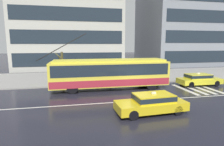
{
  "coord_description": "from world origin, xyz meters",
  "views": [
    {
      "loc": [
        -5.13,
        -14.31,
        4.47
      ],
      "look_at": [
        -1.42,
        4.02,
        1.45
      ],
      "focal_mm": 28.98,
      "sensor_mm": 36.0,
      "label": 1
    }
  ],
  "objects_px": {
    "bus_shelter": "(91,66)",
    "pedestrian_walking_past": "(98,66)",
    "pedestrian_at_shelter": "(143,68)",
    "street_tree_bare": "(62,66)",
    "pedestrian_approaching_curb": "(111,67)",
    "taxi_ahead_of_bus": "(199,79)",
    "taxi_oncoming_near": "(152,102)",
    "trolleybus": "(110,73)"
  },
  "relations": [
    {
      "from": "taxi_oncoming_near",
      "to": "pedestrian_at_shelter",
      "type": "distance_m",
      "value": 10.38
    },
    {
      "from": "taxi_oncoming_near",
      "to": "street_tree_bare",
      "type": "xyz_separation_m",
      "value": [
        -6.27,
        10.32,
        1.33
      ]
    },
    {
      "from": "taxi_ahead_of_bus",
      "to": "street_tree_bare",
      "type": "xyz_separation_m",
      "value": [
        -14.56,
        3.89,
        1.33
      ]
    },
    {
      "from": "street_tree_bare",
      "to": "taxi_ahead_of_bus",
      "type": "bearing_deg",
      "value": -14.95
    },
    {
      "from": "bus_shelter",
      "to": "street_tree_bare",
      "type": "bearing_deg",
      "value": 178.19
    },
    {
      "from": "pedestrian_at_shelter",
      "to": "taxi_ahead_of_bus",
      "type": "bearing_deg",
      "value": -33.76
    },
    {
      "from": "taxi_oncoming_near",
      "to": "street_tree_bare",
      "type": "bearing_deg",
      "value": 121.28
    },
    {
      "from": "taxi_ahead_of_bus",
      "to": "pedestrian_approaching_curb",
      "type": "relative_size",
      "value": 2.3
    },
    {
      "from": "taxi_ahead_of_bus",
      "to": "pedestrian_at_shelter",
      "type": "distance_m",
      "value": 6.18
    },
    {
      "from": "pedestrian_at_shelter",
      "to": "street_tree_bare",
      "type": "xyz_separation_m",
      "value": [
        -9.48,
        0.49,
        0.38
      ]
    },
    {
      "from": "trolleybus",
      "to": "taxi_oncoming_near",
      "type": "relative_size",
      "value": 2.7
    },
    {
      "from": "trolleybus",
      "to": "pedestrian_approaching_curb",
      "type": "bearing_deg",
      "value": 78.18
    },
    {
      "from": "taxi_oncoming_near",
      "to": "taxi_ahead_of_bus",
      "type": "height_order",
      "value": "same"
    },
    {
      "from": "pedestrian_walking_past",
      "to": "taxi_ahead_of_bus",
      "type": "bearing_deg",
      "value": -21.92
    },
    {
      "from": "bus_shelter",
      "to": "street_tree_bare",
      "type": "relative_size",
      "value": 1.09
    },
    {
      "from": "trolleybus",
      "to": "pedestrian_at_shelter",
      "type": "bearing_deg",
      "value": 32.64
    },
    {
      "from": "pedestrian_approaching_curb",
      "to": "pedestrian_walking_past",
      "type": "bearing_deg",
      "value": 160.31
    },
    {
      "from": "taxi_ahead_of_bus",
      "to": "pedestrian_at_shelter",
      "type": "xyz_separation_m",
      "value": [
        -5.08,
        3.4,
        0.94
      ]
    },
    {
      "from": "trolleybus",
      "to": "taxi_ahead_of_bus",
      "type": "height_order",
      "value": "trolleybus"
    },
    {
      "from": "bus_shelter",
      "to": "pedestrian_walking_past",
      "type": "bearing_deg",
      "value": 28.76
    },
    {
      "from": "pedestrian_approaching_curb",
      "to": "street_tree_bare",
      "type": "bearing_deg",
      "value": 178.08
    },
    {
      "from": "pedestrian_approaching_curb",
      "to": "street_tree_bare",
      "type": "relative_size",
      "value": 0.58
    },
    {
      "from": "taxi_ahead_of_bus",
      "to": "street_tree_bare",
      "type": "height_order",
      "value": "street_tree_bare"
    },
    {
      "from": "trolleybus",
      "to": "taxi_ahead_of_bus",
      "type": "bearing_deg",
      "value": -2.48
    },
    {
      "from": "bus_shelter",
      "to": "taxi_oncoming_near",
      "type": "bearing_deg",
      "value": -73.54
    },
    {
      "from": "taxi_oncoming_near",
      "to": "pedestrian_walking_past",
      "type": "relative_size",
      "value": 2.27
    },
    {
      "from": "bus_shelter",
      "to": "street_tree_bare",
      "type": "xyz_separation_m",
      "value": [
        -3.25,
        0.1,
        0.05
      ]
    },
    {
      "from": "bus_shelter",
      "to": "pedestrian_at_shelter",
      "type": "bearing_deg",
      "value": -3.57
    },
    {
      "from": "bus_shelter",
      "to": "pedestrian_approaching_curb",
      "type": "height_order",
      "value": "bus_shelter"
    },
    {
      "from": "trolleybus",
      "to": "street_tree_bare",
      "type": "bearing_deg",
      "value": 144.39
    },
    {
      "from": "trolleybus",
      "to": "street_tree_bare",
      "type": "distance_m",
      "value": 5.97
    },
    {
      "from": "bus_shelter",
      "to": "pedestrian_walking_past",
      "type": "relative_size",
      "value": 1.84
    },
    {
      "from": "trolleybus",
      "to": "bus_shelter",
      "type": "distance_m",
      "value": 3.74
    },
    {
      "from": "bus_shelter",
      "to": "pedestrian_walking_past",
      "type": "xyz_separation_m",
      "value": [
        0.81,
        0.44,
        -0.15
      ]
    },
    {
      "from": "bus_shelter",
      "to": "street_tree_bare",
      "type": "distance_m",
      "value": 3.25
    },
    {
      "from": "pedestrian_walking_past",
      "to": "bus_shelter",
      "type": "bearing_deg",
      "value": -151.24
    },
    {
      "from": "trolleybus",
      "to": "pedestrian_walking_past",
      "type": "relative_size",
      "value": 6.15
    },
    {
      "from": "taxi_oncoming_near",
      "to": "bus_shelter",
      "type": "relative_size",
      "value": 1.24
    },
    {
      "from": "trolleybus",
      "to": "taxi_oncoming_near",
      "type": "bearing_deg",
      "value": -78.22
    },
    {
      "from": "trolleybus",
      "to": "taxi_ahead_of_bus",
      "type": "distance_m",
      "value": 9.78
    },
    {
      "from": "pedestrian_at_shelter",
      "to": "street_tree_bare",
      "type": "bearing_deg",
      "value": 177.03
    },
    {
      "from": "taxi_oncoming_near",
      "to": "pedestrian_approaching_curb",
      "type": "xyz_separation_m",
      "value": [
        -0.74,
        10.13,
        1.08
      ]
    }
  ]
}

